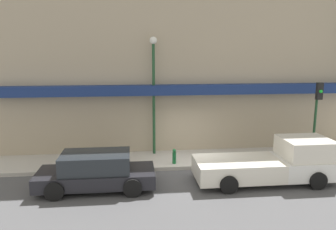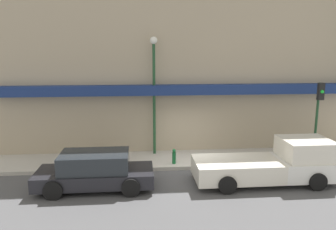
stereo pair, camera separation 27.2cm
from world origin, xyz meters
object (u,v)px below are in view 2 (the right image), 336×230
at_px(parked_car, 95,171).
at_px(traffic_light, 319,107).
at_px(pickup_truck, 274,164).
at_px(fire_hydrant, 174,156).
at_px(street_lamp, 154,83).

height_order(parked_car, traffic_light, traffic_light).
height_order(pickup_truck, fire_hydrant, pickup_truck).
bearing_deg(fire_hydrant, parked_car, -147.93).
distance_m(parked_car, fire_hydrant, 3.93).
height_order(fire_hydrant, street_lamp, street_lamp).
height_order(parked_car, fire_hydrant, parked_car).
relative_size(pickup_truck, fire_hydrant, 8.16).
relative_size(fire_hydrant, traffic_light, 0.19).
bearing_deg(pickup_truck, street_lamp, 142.16).
bearing_deg(fire_hydrant, pickup_truck, -28.19).
distance_m(pickup_truck, fire_hydrant, 4.42).
xyz_separation_m(parked_car, traffic_light, (10.25, 2.29, 2.00)).
bearing_deg(traffic_light, pickup_truck, -142.96).
bearing_deg(parked_car, street_lamp, 56.08).
distance_m(fire_hydrant, traffic_light, 7.26).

